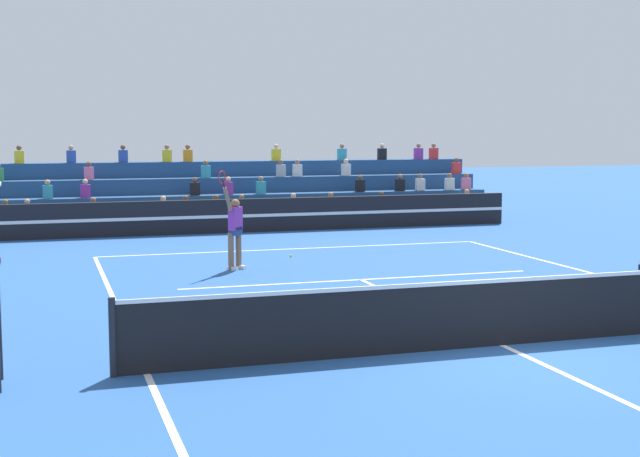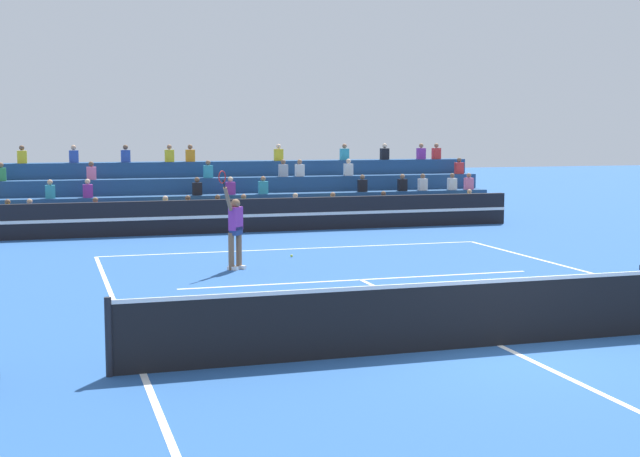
% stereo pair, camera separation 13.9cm
% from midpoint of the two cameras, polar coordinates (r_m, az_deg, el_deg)
% --- Properties ---
extents(ground_plane, '(120.00, 120.00, 0.00)m').
position_cam_midpoint_polar(ground_plane, '(14.32, 11.30, -7.34)').
color(ground_plane, '#285699').
extents(court_lines, '(11.10, 23.90, 0.01)m').
position_cam_midpoint_polar(court_lines, '(14.32, 11.30, -7.33)').
color(court_lines, white).
rests_on(court_lines, ground).
extents(tennis_net, '(12.00, 0.10, 1.10)m').
position_cam_midpoint_polar(tennis_net, '(14.21, 11.35, -5.21)').
color(tennis_net, black).
rests_on(tennis_net, ground).
extents(sponsor_banner_wall, '(18.00, 0.26, 1.10)m').
position_cam_midpoint_polar(sponsor_banner_wall, '(29.50, -4.17, 0.86)').
color(sponsor_banner_wall, black).
rests_on(sponsor_banner_wall, ground).
extents(bleacher_stand, '(18.57, 3.80, 2.83)m').
position_cam_midpoint_polar(bleacher_stand, '(32.56, -5.46, 1.86)').
color(bleacher_stand, navy).
rests_on(bleacher_stand, ground).
extents(tennis_player, '(0.80, 0.80, 2.47)m').
position_cam_midpoint_polar(tennis_player, '(21.47, -5.66, -0.03)').
color(tennis_player, brown).
rests_on(tennis_player, ground).
extents(tennis_ball, '(0.07, 0.07, 0.07)m').
position_cam_midpoint_polar(tennis_ball, '(23.61, -2.05, -1.76)').
color(tennis_ball, '#C6DB33').
rests_on(tennis_ball, ground).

